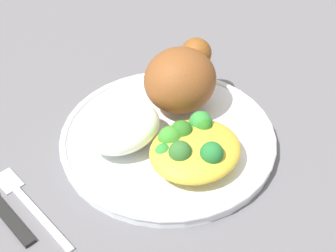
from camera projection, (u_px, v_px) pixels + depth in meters
name	position (u px, v px, depth m)	size (l,w,h in m)	color
ground_plane	(168.00, 142.00, 0.57)	(2.00, 2.00, 0.00)	slate
plate	(168.00, 137.00, 0.56)	(0.26, 0.26, 0.02)	white
roasted_chicken	(182.00, 78.00, 0.57)	(0.10, 0.09, 0.08)	brown
rice_pile	(123.00, 127.00, 0.53)	(0.09, 0.07, 0.04)	white
mac_cheese_with_broccoli	(193.00, 147.00, 0.51)	(0.11, 0.10, 0.04)	gold
fork	(29.00, 203.00, 0.49)	(0.02, 0.14, 0.01)	silver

